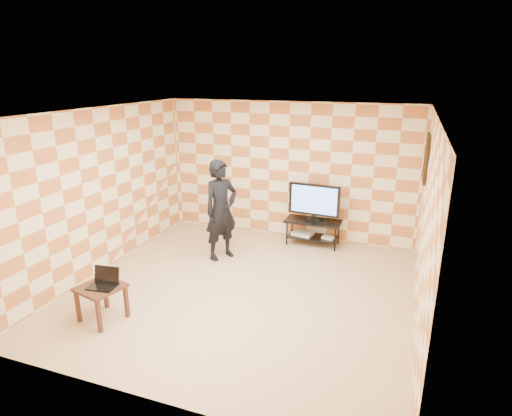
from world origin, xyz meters
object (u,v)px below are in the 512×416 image
at_px(tv, 314,201).
at_px(side_table, 101,292).
at_px(person, 221,210).
at_px(tv_stand, 313,227).

xyz_separation_m(tv, side_table, (-2.09, -3.58, -0.49)).
xyz_separation_m(side_table, person, (0.67, 2.43, 0.49)).
relative_size(tv_stand, side_table, 1.66).
bearing_deg(person, tv_stand, -20.25).
height_order(side_table, person, person).
height_order(tv, side_table, tv).
bearing_deg(tv, side_table, -120.31).
distance_m(tv, side_table, 4.17).
distance_m(tv, person, 1.82).
xyz_separation_m(tv_stand, side_table, (-2.09, -3.58, 0.04)).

